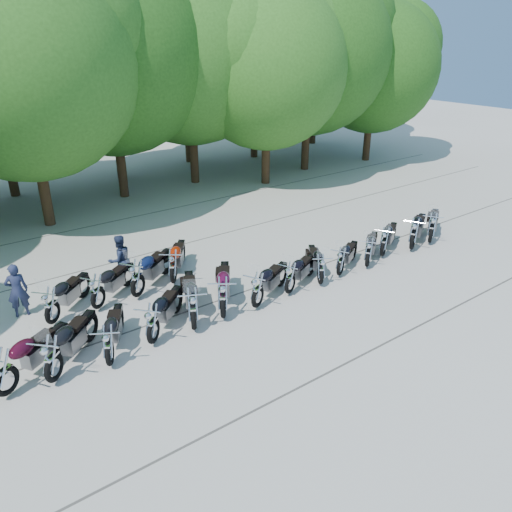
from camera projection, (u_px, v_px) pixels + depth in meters
ground at (286, 307)px, 14.72m from camera, size 90.00×90.00×0.00m
tree_3 at (21, 64)px, 18.40m from camera, size 8.70×8.70×10.67m
tree_4 at (108, 51)px, 21.86m from camera, size 9.13×9.13×11.20m
tree_5 at (189, 50)px, 24.18m from camera, size 9.04×9.04×11.10m
tree_6 at (266, 67)px, 24.35m from camera, size 8.00×8.00×9.82m
tree_7 at (309, 52)px, 26.80m from camera, size 8.79×8.79×10.79m
tree_8 at (374, 68)px, 29.27m from camera, size 7.53×7.53×9.25m
tree_12 at (109, 68)px, 25.39m from camera, size 7.88×7.88×9.67m
tree_13 at (184, 58)px, 28.66m from camera, size 8.31×8.31×10.20m
tree_14 at (254, 60)px, 29.90m from camera, size 8.02×8.02×9.84m
tree_15 at (317, 38)px, 33.31m from camera, size 9.67×9.67×11.86m
motorcycle_0 at (4, 371)px, 10.84m from camera, size 2.42×1.93×1.36m
motorcycle_1 at (52, 358)px, 11.28m from camera, size 2.26×2.24×1.38m
motorcycle_2 at (108, 344)px, 11.87m from camera, size 1.70×2.25×1.25m
motorcycle_3 at (152, 322)px, 12.69m from camera, size 2.21×2.07×1.31m
motorcycle_4 at (193, 307)px, 13.28m from camera, size 1.81×2.59×1.42m
motorcycle_5 at (223, 296)px, 13.82m from camera, size 2.10×2.53×1.44m
motorcycle_6 at (258, 289)px, 14.36m from camera, size 2.36×1.64×1.30m
motorcycle_7 at (290, 277)px, 15.15m from camera, size 2.23×1.47×1.21m
motorcycle_8 at (321, 268)px, 15.73m from camera, size 1.67×2.12×1.19m
motorcycle_9 at (341, 261)px, 16.30m from camera, size 2.10×1.49×1.15m
motorcycle_10 at (369, 252)px, 16.89m from camera, size 2.13×1.74×1.21m
motorcycle_11 at (384, 241)px, 17.68m from camera, size 2.30×1.67×1.27m
motorcycle_12 at (414, 233)px, 18.18m from camera, size 2.57×1.85×1.42m
motorcycle_13 at (432, 227)px, 18.79m from camera, size 2.46×1.90×1.37m
motorcycle_14 at (51, 304)px, 13.56m from camera, size 2.15×2.03×1.28m
motorcycle_15 at (97, 290)px, 14.31m from camera, size 2.22×1.86×1.27m
motorcycle_16 at (137, 277)px, 14.91m from camera, size 2.49×2.06×1.41m
motorcycle_17 at (173, 266)px, 15.76m from camera, size 2.00×2.31×1.33m
rider_0 at (17, 290)px, 13.95m from camera, size 0.65×0.49×1.61m
rider_1 at (120, 260)px, 15.78m from camera, size 0.87×0.72×1.64m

